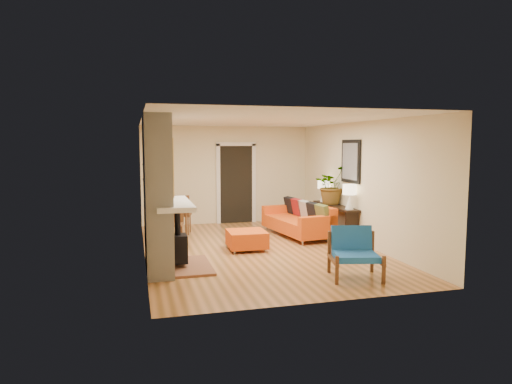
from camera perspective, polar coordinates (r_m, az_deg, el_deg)
room_shell at (r=11.83m, az=-0.23°, el=1.71°), size 6.50×6.50×6.50m
fireplace at (r=7.83m, az=-11.96°, el=-0.62°), size 1.09×1.68×2.60m
sofa at (r=10.72m, az=5.53°, el=-3.51°), size 1.17×2.19×0.82m
ottoman at (r=9.27m, az=-1.16°, el=-5.86°), size 0.78×0.78×0.38m
blue_chair at (r=7.56m, az=12.14°, el=-7.07°), size 0.92×0.91×0.80m
dining_table at (r=10.32m, az=-10.25°, el=-2.50°), size 1.04×1.80×0.94m
console_table at (r=10.71m, az=9.87°, el=-2.40°), size 0.34×1.85×0.72m
lamp_near at (r=10.02m, az=11.62°, el=-0.22°), size 0.30×0.30×0.54m
lamp_far at (r=11.27m, az=8.47°, el=0.52°), size 0.30×0.30×0.54m
houseplant at (r=10.83m, az=9.42°, el=0.85°), size 1.02×0.96×0.89m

